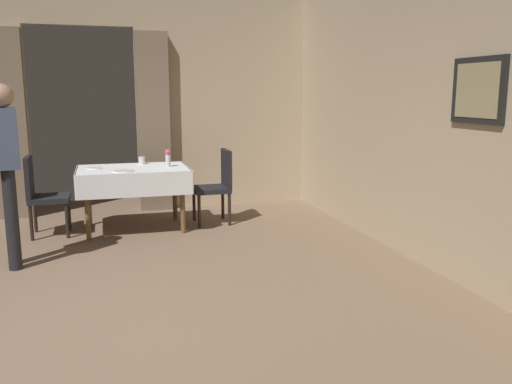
{
  "coord_description": "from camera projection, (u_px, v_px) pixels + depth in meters",
  "views": [
    {
      "loc": [
        0.24,
        -3.47,
        1.64
      ],
      "look_at": [
        1.34,
        0.37,
        0.89
      ],
      "focal_mm": 37.57,
      "sensor_mm": 36.0,
      "label": 1
    }
  ],
  "objects": [
    {
      "name": "chair_mid_right",
      "position": [
        217.0,
        183.0,
        6.75
      ],
      "size": [
        0.44,
        0.44,
        0.93
      ],
      "color": "black",
      "rests_on": "ground"
    },
    {
      "name": "ground",
      "position": [
        77.0,
        346.0,
        3.52
      ],
      "size": [
        10.08,
        10.08,
        0.0
      ],
      "primitive_type": "plane",
      "color": "#7A604C"
    },
    {
      "name": "chair_mid_left",
      "position": [
        41.0,
        192.0,
        6.12
      ],
      "size": [
        0.45,
        0.44,
        0.93
      ],
      "color": "black",
      "rests_on": "ground"
    },
    {
      "name": "dining_table_mid",
      "position": [
        133.0,
        176.0,
        6.4
      ],
      "size": [
        1.3,
        0.94,
        0.75
      ],
      "color": "brown",
      "rests_on": "ground"
    },
    {
      "name": "flower_vase_mid",
      "position": [
        168.0,
        157.0,
        6.47
      ],
      "size": [
        0.07,
        0.07,
        0.21
      ],
      "color": "silver",
      "rests_on": "dining_table_mid"
    },
    {
      "name": "plate_mid_c",
      "position": [
        95.0,
        168.0,
        6.33
      ],
      "size": [
        0.18,
        0.18,
        0.01
      ],
      "primitive_type": "cylinder",
      "color": "white",
      "rests_on": "dining_table_mid"
    },
    {
      "name": "person_waiter_by_doorway",
      "position": [
        7.0,
        160.0,
        4.93
      ],
      "size": [
        0.28,
        0.39,
        1.72
      ],
      "color": "black",
      "rests_on": "ground"
    },
    {
      "name": "plate_mid_b",
      "position": [
        124.0,
        171.0,
        6.09
      ],
      "size": [
        0.24,
        0.24,
        0.01
      ],
      "primitive_type": "cylinder",
      "color": "white",
      "rests_on": "dining_table_mid"
    },
    {
      "name": "glass_mid_d",
      "position": [
        142.0,
        160.0,
        6.72
      ],
      "size": [
        0.08,
        0.08,
        0.09
      ],
      "primitive_type": "cylinder",
      "color": "silver",
      "rests_on": "dining_table_mid"
    },
    {
      "name": "wall_right",
      "position": [
        503.0,
        111.0,
        4.1
      ],
      "size": [
        0.16,
        8.4,
        3.0
      ],
      "color": "tan",
      "rests_on": "ground"
    },
    {
      "name": "wall_back",
      "position": [
        83.0,
        102.0,
        7.19
      ],
      "size": [
        6.4,
        0.27,
        3.0
      ],
      "color": "tan",
      "rests_on": "ground"
    }
  ]
}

